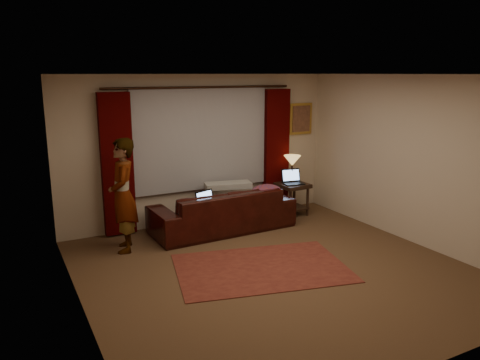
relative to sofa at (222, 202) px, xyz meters
name	(u,v)px	position (x,y,z in m)	size (l,w,h in m)	color
floor	(275,270)	(-0.10, -1.83, -0.49)	(5.00, 5.00, 0.01)	brown
ceiling	(278,74)	(-0.10, -1.83, 2.11)	(5.00, 5.00, 0.02)	silver
wall_back	(201,149)	(-0.10, 0.67, 0.81)	(5.00, 0.02, 2.60)	beige
wall_front	(435,233)	(-0.10, -4.33, 0.81)	(5.00, 0.02, 2.60)	beige
wall_left	(76,200)	(-2.60, -1.83, 0.81)	(0.02, 5.00, 2.60)	beige
wall_right	(413,160)	(2.40, -1.83, 0.81)	(0.02, 5.00, 2.60)	beige
sheer_curtain	(202,139)	(-0.10, 0.61, 1.01)	(2.50, 0.05, 1.80)	#9E9FA6
drape_left	(117,165)	(-1.60, 0.56, 0.69)	(0.50, 0.14, 2.30)	#340101
drape_right	(276,151)	(1.40, 0.56, 0.69)	(0.50, 0.14, 2.30)	#340101
curtain_rod	(202,87)	(-0.10, 0.56, 1.89)	(0.04, 0.04, 3.40)	black
picture_frame	(301,119)	(2.00, 0.64, 1.26)	(0.50, 0.04, 0.60)	gold
sofa	(222,202)	(0.00, 0.00, 0.00)	(2.41, 1.04, 0.97)	black
throw_blanket	(228,170)	(0.21, 0.22, 0.49)	(0.80, 0.32, 0.09)	#9D9D96
clothing_pile	(266,192)	(0.79, -0.12, 0.12)	(0.56, 0.43, 0.23)	brown
laptop_sofa	(210,200)	(-0.32, -0.22, 0.13)	(0.36, 0.40, 0.26)	black
area_rug	(261,268)	(-0.23, -1.71, -0.48)	(2.31, 1.54, 0.01)	maroon
end_table	(292,199)	(1.55, 0.19, -0.19)	(0.52, 0.52, 0.60)	black
tiffany_lamp	(292,169)	(1.60, 0.29, 0.37)	(0.32, 0.32, 0.51)	olive
laptop_table	(294,177)	(1.54, 0.15, 0.25)	(0.37, 0.40, 0.27)	black
person	(123,195)	(-1.70, -0.15, 0.36)	(0.50, 0.50, 1.70)	#9D9D96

